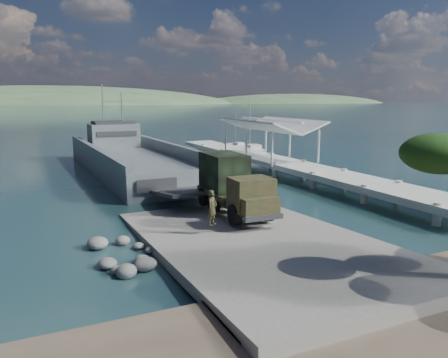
% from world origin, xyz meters
% --- Properties ---
extents(ground, '(1400.00, 1400.00, 0.00)m').
position_xyz_m(ground, '(0.00, 0.00, 0.00)').
color(ground, '#1C4343').
rests_on(ground, ground).
extents(boat_ramp, '(10.00, 18.00, 0.50)m').
position_xyz_m(boat_ramp, '(0.00, -1.00, 0.25)').
color(boat_ramp, slate).
rests_on(boat_ramp, ground).
extents(shoreline_rocks, '(3.20, 5.60, 0.90)m').
position_xyz_m(shoreline_rocks, '(-6.20, 0.50, 0.00)').
color(shoreline_rocks, '#5C5C5A').
rests_on(shoreline_rocks, ground).
extents(distant_headlands, '(1000.00, 240.00, 48.00)m').
position_xyz_m(distant_headlands, '(50.00, 560.00, 0.00)').
color(distant_headlands, '#365333').
rests_on(distant_headlands, ground).
extents(pier, '(6.40, 44.00, 6.10)m').
position_xyz_m(pier, '(13.00, 18.77, 1.60)').
color(pier, '#A7A89E').
rests_on(pier, ground).
extents(landing_craft, '(8.90, 32.83, 9.70)m').
position_xyz_m(landing_craft, '(-0.07, 24.30, 0.79)').
color(landing_craft, '#515A5F').
rests_on(landing_craft, ground).
extents(military_truck, '(2.65, 7.50, 3.44)m').
position_xyz_m(military_truck, '(1.11, 4.16, 2.21)').
color(military_truck, black).
rests_on(military_truck, boat_ramp).
extents(soldier, '(0.80, 0.75, 1.84)m').
position_xyz_m(soldier, '(-1.62, 0.90, 1.42)').
color(soldier, '#232F1A').
rests_on(soldier, boat_ramp).
extents(sailboat_near, '(2.24, 6.43, 7.70)m').
position_xyz_m(sailboat_near, '(17.58, 32.53, 0.41)').
color(sailboat_near, silver).
rests_on(sailboat_near, ground).
extents(sailboat_far, '(1.78, 4.83, 5.76)m').
position_xyz_m(sailboat_far, '(18.45, 38.58, 0.31)').
color(sailboat_far, silver).
rests_on(sailboat_far, ground).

